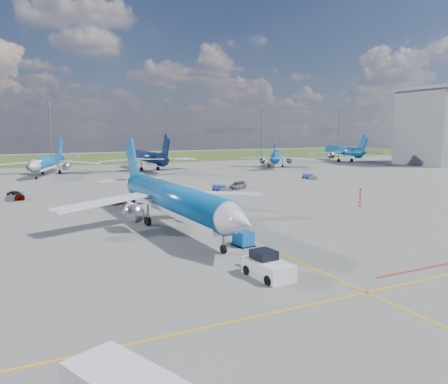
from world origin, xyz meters
name	(u,v)px	position (x,y,z in m)	size (l,w,h in m)	color
ground	(238,235)	(0.00, 0.00, 0.00)	(400.00, 400.00, 0.00)	#5D5D5A
grass_strip	(68,159)	(0.00, 150.00, 0.00)	(400.00, 80.00, 0.01)	#2D4719
taxiway_lines	(162,200)	(0.17, 27.70, 0.01)	(60.25, 160.00, 0.02)	gold
floodlight_masts	(112,128)	(10.00, 110.00, 12.56)	(202.20, 0.50, 22.70)	slate
warning_post	(360,197)	(26.00, 8.00, 1.50)	(0.50, 0.50, 3.00)	red
bg_jet_nnw	(49,175)	(-13.16, 82.92, 0.00)	(27.84, 36.55, 9.57)	#0B589E
bg_jet_n	(147,170)	(14.62, 84.82, 0.00)	(31.05, 40.76, 10.68)	#07153B
bg_jet_ne	(276,166)	(56.37, 78.39, 0.00)	(26.89, 35.29, 9.24)	#0B589E
bg_jet_ene	(342,161)	(92.80, 87.51, 0.00)	(31.50, 41.35, 10.83)	#0B589E
main_airliner	(174,227)	(-5.24, 6.89, 0.00)	(29.88, 39.21, 10.27)	#0B589E
pushback_tug	(267,267)	(-4.68, -13.77, 0.85)	(2.63, 6.26, 2.10)	silver
uld_container	(243,238)	(-1.73, -4.44, 0.77)	(1.53, 1.92, 1.53)	#0C59B3
service_car_a	(16,195)	(-22.08, 39.64, 0.75)	(1.78, 4.42, 1.51)	#999999
service_car_b	(122,200)	(-6.82, 26.88, 0.63)	(2.08, 4.50, 1.25)	#999999
service_car_c	(238,185)	(18.62, 34.64, 0.74)	(2.06, 5.08, 1.47)	#999999
baggage_tug_w	(221,189)	(13.53, 31.78, 0.56)	(1.59, 5.40, 1.21)	navy
baggage_tug_c	(15,196)	(-22.18, 39.57, 0.53)	(2.94, 5.17, 1.12)	#196399
baggage_tug_e	(309,177)	(43.04, 43.04, 0.53)	(1.98, 5.15, 1.13)	#1B41A4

